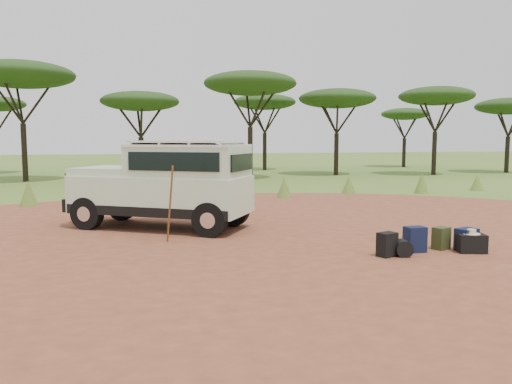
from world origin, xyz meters
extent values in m
plane|color=#4D7429|center=(0.00, 0.00, 0.00)|extent=(140.00, 140.00, 0.00)
cylinder|color=#965231|center=(0.00, 0.00, 0.00)|extent=(23.00, 23.00, 0.01)
cone|color=#4D7429|center=(-6.00, 8.30, 0.42)|extent=(0.60, 0.60, 0.85)
cone|color=#4D7429|center=(-3.00, 9.20, 0.35)|extent=(0.60, 0.60, 0.70)
cone|color=#4D7429|center=(0.00, 8.80, 0.45)|extent=(0.60, 0.60, 0.90)
cone|color=#4D7429|center=(3.00, 8.40, 0.40)|extent=(0.60, 0.60, 0.80)
cone|color=#4D7429|center=(6.00, 9.10, 0.38)|extent=(0.60, 0.60, 0.75)
cone|color=#4D7429|center=(9.00, 8.50, 0.42)|extent=(0.60, 0.60, 0.85)
cone|color=#4D7429|center=(12.00, 8.90, 0.35)|extent=(0.60, 0.60, 0.70)
cylinder|color=black|center=(-8.00, 19.00, 1.53)|extent=(0.28, 0.28, 3.06)
ellipsoid|color=#183714|center=(-8.00, 19.00, 5.58)|extent=(5.50, 5.50, 1.38)
cylinder|color=black|center=(-2.00, 18.20, 1.17)|extent=(0.28, 0.28, 2.34)
ellipsoid|color=#183714|center=(-2.00, 18.20, 4.26)|extent=(4.20, 4.20, 1.05)
cylinder|color=black|center=(4.00, 17.80, 1.46)|extent=(0.28, 0.28, 2.93)
ellipsoid|color=#183714|center=(4.00, 17.80, 5.33)|extent=(5.20, 5.20, 1.30)
cylinder|color=black|center=(10.00, 19.50, 1.30)|extent=(0.28, 0.28, 2.61)
ellipsoid|color=#183714|center=(10.00, 19.50, 4.76)|extent=(4.80, 4.80, 1.20)
cylinder|color=black|center=(16.00, 18.00, 1.35)|extent=(0.28, 0.28, 2.70)
ellipsoid|color=#183714|center=(16.00, 18.00, 4.92)|extent=(4.60, 4.60, 1.15)
cylinder|color=black|center=(22.00, 18.60, 1.22)|extent=(0.28, 0.28, 2.43)
ellipsoid|color=#183714|center=(22.00, 18.60, 4.43)|extent=(4.40, 4.40, 1.10)
cylinder|color=black|center=(7.00, 25.50, 1.35)|extent=(0.28, 0.28, 2.70)
ellipsoid|color=#183714|center=(7.00, 25.50, 4.92)|extent=(4.50, 4.50, 1.12)
cylinder|color=black|center=(19.00, 26.50, 1.17)|extent=(0.28, 0.28, 2.34)
ellipsoid|color=#183714|center=(19.00, 26.50, 4.26)|extent=(3.80, 3.80, 0.95)
cube|color=beige|center=(-1.98, 2.97, 0.86)|extent=(4.61, 3.81, 0.91)
cube|color=black|center=(-1.98, 2.97, 0.52)|extent=(4.56, 3.79, 0.23)
cube|color=beige|center=(-1.33, 2.56, 1.68)|extent=(3.18, 2.87, 0.72)
cube|color=silver|center=(-1.33, 2.56, 2.07)|extent=(3.20, 2.90, 0.06)
cube|color=silver|center=(-1.33, 2.56, 2.16)|extent=(2.96, 2.70, 0.05)
cube|color=beige|center=(-3.14, 3.69, 1.41)|extent=(2.24, 2.26, 0.19)
cube|color=black|center=(-2.45, 3.26, 1.71)|extent=(0.91, 1.32, 0.51)
cube|color=black|center=(-1.79, 1.82, 1.71)|extent=(1.95, 1.24, 0.43)
cube|color=black|center=(-0.87, 3.29, 1.71)|extent=(1.95, 1.24, 0.43)
cube|color=black|center=(-0.18, 1.83, 1.68)|extent=(0.80, 1.23, 0.40)
cube|color=black|center=(-3.87, 4.15, 0.58)|extent=(1.04, 1.55, 0.33)
cylinder|color=black|center=(-3.96, 4.21, 1.35)|extent=(0.72, 1.09, 0.07)
cylinder|color=black|center=(-3.96, 4.21, 0.84)|extent=(0.72, 1.09, 0.07)
cylinder|color=silver|center=(-4.12, 3.99, 1.15)|extent=(0.17, 0.21, 0.21)
cylinder|color=silver|center=(-3.84, 4.45, 1.15)|extent=(0.17, 0.21, 0.21)
cube|color=silver|center=(-3.93, 4.19, 0.69)|extent=(0.25, 0.36, 0.12)
cylinder|color=black|center=(-1.94, 3.93, 1.61)|extent=(0.11, 0.11, 0.79)
cylinder|color=black|center=(-3.78, 3.18, 0.40)|extent=(0.83, 0.66, 0.81)
cylinder|color=black|center=(-2.96, 4.49, 0.40)|extent=(0.83, 0.66, 0.81)
cylinder|color=black|center=(-1.01, 1.44, 0.40)|extent=(0.83, 0.66, 0.81)
cylinder|color=black|center=(-0.19, 2.76, 0.40)|extent=(0.83, 0.66, 0.81)
cylinder|color=brown|center=(-1.93, 1.01, 0.84)|extent=(0.17, 0.34, 1.67)
cube|color=black|center=(1.92, -1.28, 0.23)|extent=(0.40, 0.35, 0.47)
cube|color=#111D36|center=(2.65, -1.07, 0.25)|extent=(0.40, 0.29, 0.51)
cube|color=#313C1C|center=(3.30, -0.99, 0.23)|extent=(0.39, 0.34, 0.46)
cube|color=#111D36|center=(3.72, -1.22, 0.23)|extent=(0.47, 0.40, 0.45)
cube|color=black|center=(3.70, -1.38, 0.18)|extent=(0.61, 0.50, 0.37)
cylinder|color=black|center=(2.23, -1.34, 0.16)|extent=(0.39, 0.39, 0.32)
cylinder|color=beige|center=(3.70, -1.38, 0.38)|extent=(0.33, 0.33, 0.01)
cylinder|color=beige|center=(3.70, -1.38, 0.42)|extent=(0.16, 0.16, 0.08)
camera|label=1|loc=(-2.82, -9.62, 2.21)|focal=35.00mm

